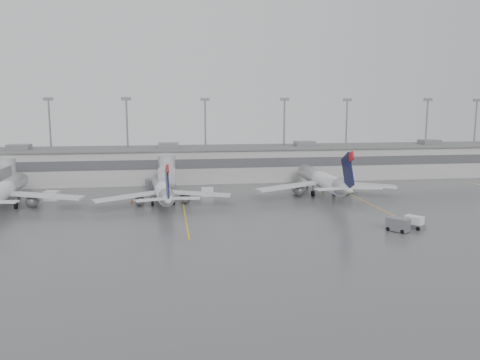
{
  "coord_description": "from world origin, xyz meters",
  "views": [
    {
      "loc": [
        -20.13,
        -59.28,
        18.15
      ],
      "look_at": [
        -7.24,
        24.0,
        5.0
      ],
      "focal_mm": 35.0,
      "sensor_mm": 36.0,
      "label": 1
    }
  ],
  "objects": [
    {
      "name": "ground",
      "position": [
        0.0,
        0.0,
        0.0
      ],
      "size": [
        260.0,
        260.0,
        0.0
      ],
      "primitive_type": "plane",
      "color": "#515153",
      "rests_on": "ground"
    },
    {
      "name": "terminal",
      "position": [
        -0.01,
        57.98,
        4.17
      ],
      "size": [
        152.0,
        17.0,
        9.45
      ],
      "color": "#9D9D98",
      "rests_on": "ground"
    },
    {
      "name": "light_masts",
      "position": [
        0.0,
        63.75,
        12.03
      ],
      "size": [
        142.4,
        8.0,
        20.6
      ],
      "color": "gray",
      "rests_on": "ground"
    },
    {
      "name": "jet_bridge_left",
      "position": [
        -55.5,
        45.72,
        3.87
      ],
      "size": [
        4.0,
        17.2,
        7.0
      ],
      "color": "gray",
      "rests_on": "ground"
    },
    {
      "name": "jet_bridge_right",
      "position": [
        -20.5,
        45.72,
        3.87
      ],
      "size": [
        4.0,
        17.2,
        7.0
      ],
      "color": "gray",
      "rests_on": "ground"
    },
    {
      "name": "stand_markings",
      "position": [
        -0.0,
        24.0,
        0.01
      ],
      "size": [
        105.25,
        40.0,
        0.01
      ],
      "color": "#E9B50D",
      "rests_on": "ground"
    },
    {
      "name": "jet_far_left",
      "position": [
        -49.78,
        28.9,
        3.28
      ],
      "size": [
        29.07,
        32.65,
        10.56
      ],
      "rotation": [
        0.0,
        0.0,
        0.06
      ],
      "color": "silver",
      "rests_on": "ground"
    },
    {
      "name": "jet_mid_left",
      "position": [
        -21.3,
        28.16,
        2.87
      ],
      "size": [
        25.37,
        28.53,
        9.23
      ],
      "rotation": [
        0.0,
        0.0,
        0.08
      ],
      "color": "silver",
      "rests_on": "ground"
    },
    {
      "name": "jet_mid_right",
      "position": [
        11.42,
        32.3,
        3.33
      ],
      "size": [
        29.52,
        33.07,
        10.7
      ],
      "rotation": [
        0.0,
        0.0,
        -0.01
      ],
      "color": "silver",
      "rests_on": "ground"
    },
    {
      "name": "baggage_tug",
      "position": [
        16.38,
        4.65,
        0.75
      ],
      "size": [
        3.23,
        3.47,
        1.92
      ],
      "rotation": [
        0.0,
        0.0,
        0.64
      ],
      "color": "silver",
      "rests_on": "ground"
    },
    {
      "name": "baggage_cart",
      "position": [
        13.18,
        3.45,
        1.05
      ],
      "size": [
        3.3,
        3.57,
        2.01
      ],
      "rotation": [
        0.0,
        0.0,
        0.64
      ],
      "color": "slate",
      "rests_on": "ground"
    },
    {
      "name": "gse_uld_a",
      "position": [
        -42.91,
        35.51,
        0.95
      ],
      "size": [
        3.02,
        2.37,
        1.89
      ],
      "primitive_type": "cube",
      "rotation": [
        0.0,
        0.0,
        -0.24
      ],
      "color": "silver",
      "rests_on": "ground"
    },
    {
      "name": "gse_uld_b",
      "position": [
        -12.27,
        35.54,
        0.87
      ],
      "size": [
        2.61,
        1.89,
        1.74
      ],
      "primitive_type": "cube",
      "rotation": [
        0.0,
        0.0,
        -0.11
      ],
      "color": "silver",
      "rests_on": "ground"
    },
    {
      "name": "gse_uld_c",
      "position": [
        18.93,
        35.28,
        0.8
      ],
      "size": [
        2.37,
        1.68,
        1.6
      ],
      "primitive_type": "cube",
      "rotation": [
        0.0,
        0.0,
        0.08
      ],
      "color": "silver",
      "rests_on": "ground"
    },
    {
      "name": "gse_loader",
      "position": [
        -24.01,
        45.89,
        1.08
      ],
      "size": [
        2.8,
        3.81,
        2.16
      ],
      "primitive_type": "cube",
      "rotation": [
        0.0,
        0.0,
        0.2
      ],
      "color": "slate",
      "rests_on": "ground"
    },
    {
      "name": "cone_a",
      "position": [
        -46.08,
        37.58,
        0.37
      ],
      "size": [
        0.46,
        0.46,
        0.73
      ],
      "primitive_type": "cone",
      "color": "#DC6004",
      "rests_on": "ground"
    },
    {
      "name": "cone_b",
      "position": [
        -27.22,
        30.76,
        0.39
      ],
      "size": [
        0.49,
        0.49,
        0.78
      ],
      "primitive_type": "cone",
      "color": "#DC6004",
      "rests_on": "ground"
    },
    {
      "name": "cone_c",
      "position": [
        12.78,
        35.89,
        0.32
      ],
      "size": [
        0.4,
        0.4,
        0.63
      ],
      "primitive_type": "cone",
      "color": "#DC6004",
      "rests_on": "ground"
    }
  ]
}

